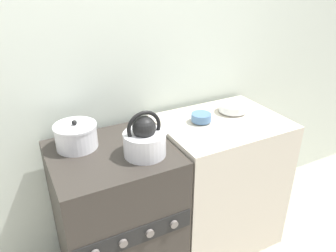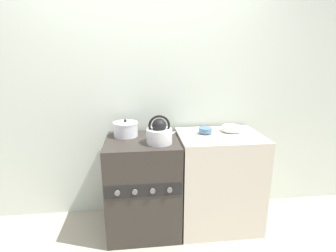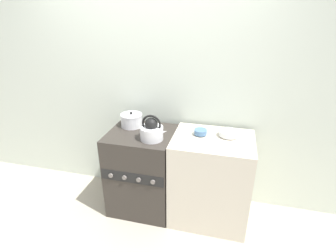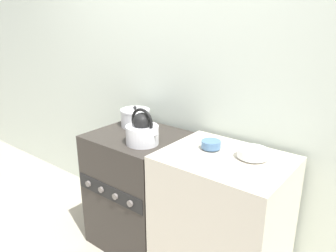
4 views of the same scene
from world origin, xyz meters
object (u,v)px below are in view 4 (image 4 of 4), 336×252
Objects in this scene: cooking_pot at (135,118)px; enamel_bowl at (253,153)px; stove at (139,189)px; kettle at (143,131)px; small_ceramic_bowl at (211,144)px.

cooking_pot is 1.26× the size of enamel_bowl.
stove is 3.94× the size of cooking_pot.
stove is 0.56m from cooking_pot.
kettle reaches higher than small_ceramic_bowl.
small_ceramic_bowl is (0.60, 0.05, 0.51)m from stove.
cooking_pot is (-0.15, 0.13, 0.52)m from stove.
enamel_bowl is at bearing 5.19° from stove.
cooking_pot reaches higher than stove.
cooking_pot is at bearing 141.22° from kettle.
stove is 3.31× the size of kettle.
kettle reaches higher than enamel_bowl.
kettle is 1.50× the size of enamel_bowl.
cooking_pot is 1.02m from enamel_bowl.
kettle is at bearing -38.78° from cooking_pot.
stove is 0.58m from kettle.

